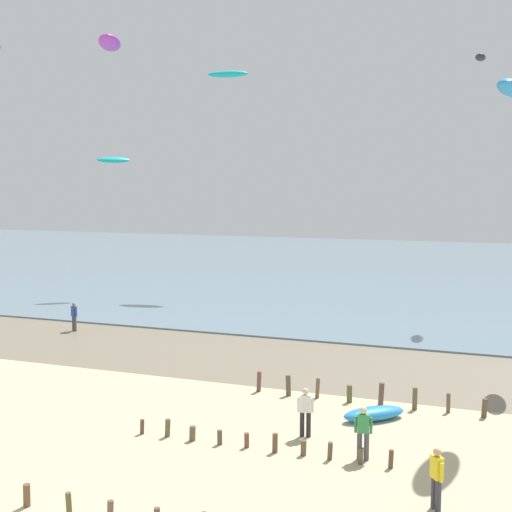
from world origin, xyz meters
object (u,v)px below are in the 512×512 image
object	(u,v)px
person_trailing_behind	(363,431)
person_right_flank	(437,477)
person_left_flank	(305,411)
person_nearest_camera	(74,316)
kite_aloft_4	(480,57)
grounded_kite	(374,414)
kite_aloft_7	(114,160)
kite_aloft_2	(228,74)
kite_aloft_1	(110,43)

from	to	relation	value
person_trailing_behind	person_right_flank	bearing A→B (deg)	-46.61
person_left_flank	person_right_flank	bearing A→B (deg)	-39.44
person_nearest_camera	kite_aloft_4	xyz separation A→B (m)	(21.89, 13.96, 15.94)
person_left_flank	grounded_kite	world-z (taller)	person_left_flank
person_nearest_camera	kite_aloft_7	bearing A→B (deg)	111.46
person_trailing_behind	kite_aloft_7	xyz separation A→B (m)	(-24.70, 25.56, 9.64)
kite_aloft_2	person_trailing_behind	bearing A→B (deg)	-68.49
person_nearest_camera	person_right_flank	world-z (taller)	same
person_left_flank	person_trailing_behind	size ratio (longest dim) A/B	1.00
person_right_flank	person_nearest_camera	bearing A→B (deg)	145.17
person_left_flank	grounded_kite	bearing A→B (deg)	51.98
kite_aloft_1	kite_aloft_4	world-z (taller)	kite_aloft_4
grounded_kite	kite_aloft_1	bearing A→B (deg)	-66.83
person_nearest_camera	grounded_kite	world-z (taller)	person_nearest_camera
person_right_flank	grounded_kite	xyz separation A→B (m)	(-2.77, 6.30, -0.67)
person_left_flank	kite_aloft_7	bearing A→B (deg)	132.76
person_trailing_behind	kite_aloft_4	xyz separation A→B (m)	(2.19, 26.77, 15.94)
kite_aloft_4	kite_aloft_7	size ratio (longest dim) A/B	0.79
grounded_kite	kite_aloft_2	world-z (taller)	kite_aloft_2
kite_aloft_1	kite_aloft_2	bearing A→B (deg)	-25.26
kite_aloft_2	kite_aloft_1	bearing A→B (deg)	-94.33
grounded_kite	kite_aloft_4	xyz separation A→B (m)	(2.51, 23.07, 16.61)
person_trailing_behind	kite_aloft_4	distance (m)	31.24
kite_aloft_2	kite_aloft_7	bearing A→B (deg)	-152.41
person_trailing_behind	person_left_flank	bearing A→B (deg)	150.59
grounded_kite	kite_aloft_2	distance (m)	36.33
person_right_flank	kite_aloft_4	world-z (taller)	kite_aloft_4
person_right_flank	person_trailing_behind	size ratio (longest dim) A/B	1.00
kite_aloft_1	kite_aloft_4	size ratio (longest dim) A/B	1.77
kite_aloft_7	kite_aloft_2	bearing A→B (deg)	-0.25
kite_aloft_4	kite_aloft_2	bearing A→B (deg)	72.92
person_nearest_camera	kite_aloft_1	world-z (taller)	kite_aloft_1
person_nearest_camera	person_trailing_behind	size ratio (longest dim) A/B	1.00
grounded_kite	kite_aloft_7	size ratio (longest dim) A/B	0.95
person_left_flank	kite_aloft_1	world-z (taller)	kite_aloft_1
person_left_flank	person_nearest_camera	bearing A→B (deg)	146.51
person_nearest_camera	person_left_flank	size ratio (longest dim) A/B	1.00
kite_aloft_2	kite_aloft_7	size ratio (longest dim) A/B	1.29
person_left_flank	kite_aloft_1	bearing A→B (deg)	143.28
person_right_flank	person_trailing_behind	bearing A→B (deg)	133.39
kite_aloft_2	kite_aloft_4	size ratio (longest dim) A/B	1.65
kite_aloft_2	person_nearest_camera	bearing A→B (deg)	-105.49
grounded_kite	kite_aloft_1	xyz separation A→B (m)	(-15.78, 7.89, 15.88)
grounded_kite	kite_aloft_7	bearing A→B (deg)	-82.12
person_nearest_camera	kite_aloft_4	distance (m)	30.46
person_right_flank	kite_aloft_4	size ratio (longest dim) A/B	0.84
person_left_flank	grounded_kite	distance (m)	3.18
person_left_flank	person_trailing_behind	xyz separation A→B (m)	(2.23, -1.26, 0.00)
person_nearest_camera	kite_aloft_1	size ratio (longest dim) A/B	0.48
kite_aloft_4	kite_aloft_7	bearing A→B (deg)	87.37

